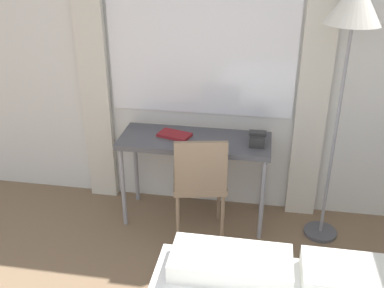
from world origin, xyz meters
The scene contains 6 objects.
wall_back_with_window centered at (0.01, 3.21, 1.35)m, with size 5.56×0.13×2.70m.
desk centered at (0.08, 2.90, 0.67)m, with size 1.19×0.46×0.74m.
desk_chair centered at (0.16, 2.66, 0.53)m, with size 0.47×0.47×0.89m.
standing_lamp centered at (1.12, 2.85, 1.71)m, with size 0.37×0.37×1.96m.
telephone centered at (0.56, 2.90, 0.79)m, with size 0.13×0.17×0.10m.
book centered at (-0.09, 2.92, 0.76)m, with size 0.28×0.21×0.02m.
Camera 1 is at (0.59, -0.23, 2.25)m, focal length 42.00 mm.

